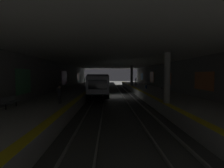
{
  "coord_description": "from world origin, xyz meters",
  "views": [
    {
      "loc": [
        -27.12,
        0.92,
        3.64
      ],
      "look_at": [
        10.32,
        0.07,
        1.41
      ],
      "focal_mm": 26.15,
      "sensor_mm": 36.0,
      "label": 1
    }
  ],
  "objects_px": {
    "pillar_near": "(167,78)",
    "bench_right_mid": "(68,85)",
    "person_standing_far": "(136,82)",
    "bench_left_near": "(164,86)",
    "trash_bin": "(57,90)",
    "metro_train": "(104,80)",
    "bench_right_near": "(10,101)",
    "suitcase_rolling": "(146,87)",
    "person_boarding": "(60,94)",
    "bench_left_far": "(145,82)",
    "person_waiting_near": "(85,81)",
    "bench_left_mid": "(149,83)",
    "person_walking_mid": "(60,87)",
    "pillar_far": "(132,76)",
    "bench_right_far": "(79,82)"
  },
  "relations": [
    {
      "from": "pillar_near",
      "to": "bench_right_mid",
      "type": "xyz_separation_m",
      "value": [
        16.05,
        12.88,
        -1.75
      ]
    },
    {
      "from": "pillar_near",
      "to": "person_standing_far",
      "type": "bearing_deg",
      "value": -2.62
    },
    {
      "from": "bench_left_near",
      "to": "trash_bin",
      "type": "relative_size",
      "value": 2.0
    },
    {
      "from": "metro_train",
      "to": "person_standing_far",
      "type": "relative_size",
      "value": 31.84
    },
    {
      "from": "metro_train",
      "to": "bench_right_mid",
      "type": "height_order",
      "value": "metro_train"
    },
    {
      "from": "bench_right_near",
      "to": "suitcase_rolling",
      "type": "distance_m",
      "value": 22.07
    },
    {
      "from": "person_boarding",
      "to": "trash_bin",
      "type": "height_order",
      "value": "person_boarding"
    },
    {
      "from": "bench_left_far",
      "to": "person_waiting_near",
      "type": "bearing_deg",
      "value": 88.33
    },
    {
      "from": "bench_left_mid",
      "to": "trash_bin",
      "type": "xyz_separation_m",
      "value": [
        -15.8,
        16.33,
        -0.1
      ]
    },
    {
      "from": "pillar_near",
      "to": "person_boarding",
      "type": "distance_m",
      "value": 9.68
    },
    {
      "from": "bench_right_near",
      "to": "trash_bin",
      "type": "distance_m",
      "value": 9.39
    },
    {
      "from": "person_waiting_near",
      "to": "trash_bin",
      "type": "bearing_deg",
      "value": 177.67
    },
    {
      "from": "pillar_near",
      "to": "bench_right_mid",
      "type": "bearing_deg",
      "value": 38.76
    },
    {
      "from": "bench_right_mid",
      "to": "suitcase_rolling",
      "type": "height_order",
      "value": "suitcase_rolling"
    },
    {
      "from": "person_waiting_near",
      "to": "pillar_near",
      "type": "bearing_deg",
      "value": -157.41
    },
    {
      "from": "bench_left_near",
      "to": "person_walking_mid",
      "type": "relative_size",
      "value": 1.08
    },
    {
      "from": "bench_right_mid",
      "to": "person_waiting_near",
      "type": "relative_size",
      "value": 1.01
    },
    {
      "from": "trash_bin",
      "to": "suitcase_rolling",
      "type": "bearing_deg",
      "value": -62.0
    },
    {
      "from": "person_walking_mid",
      "to": "person_standing_far",
      "type": "height_order",
      "value": "person_standing_far"
    },
    {
      "from": "pillar_near",
      "to": "metro_train",
      "type": "relative_size",
      "value": 0.08
    },
    {
      "from": "person_walking_mid",
      "to": "person_standing_far",
      "type": "relative_size",
      "value": 0.91
    },
    {
      "from": "pillar_far",
      "to": "bench_left_near",
      "type": "height_order",
      "value": "pillar_far"
    },
    {
      "from": "bench_right_far",
      "to": "trash_bin",
      "type": "xyz_separation_m",
      "value": [
        -20.02,
        -0.73,
        -0.1
      ]
    },
    {
      "from": "person_walking_mid",
      "to": "suitcase_rolling",
      "type": "height_order",
      "value": "person_walking_mid"
    },
    {
      "from": "person_boarding",
      "to": "bench_left_far",
      "type": "bearing_deg",
      "value": -27.11
    },
    {
      "from": "pillar_far",
      "to": "person_boarding",
      "type": "height_order",
      "value": "pillar_far"
    },
    {
      "from": "bench_right_mid",
      "to": "pillar_near",
      "type": "bearing_deg",
      "value": -141.24
    },
    {
      "from": "pillar_far",
      "to": "person_walking_mid",
      "type": "height_order",
      "value": "pillar_far"
    },
    {
      "from": "pillar_near",
      "to": "person_boarding",
      "type": "bearing_deg",
      "value": 90.27
    },
    {
      "from": "pillar_far",
      "to": "bench_right_near",
      "type": "distance_m",
      "value": 27.21
    },
    {
      "from": "bench_left_mid",
      "to": "person_walking_mid",
      "type": "height_order",
      "value": "person_walking_mid"
    },
    {
      "from": "pillar_far",
      "to": "bench_right_mid",
      "type": "bearing_deg",
      "value": 115.12
    },
    {
      "from": "pillar_far",
      "to": "bench_right_near",
      "type": "relative_size",
      "value": 2.68
    },
    {
      "from": "bench_right_mid",
      "to": "trash_bin",
      "type": "distance_m",
      "value": 8.53
    },
    {
      "from": "person_waiting_near",
      "to": "person_walking_mid",
      "type": "relative_size",
      "value": 1.06
    },
    {
      "from": "bench_right_mid",
      "to": "person_standing_far",
      "type": "height_order",
      "value": "person_standing_far"
    },
    {
      "from": "bench_left_near",
      "to": "bench_right_mid",
      "type": "height_order",
      "value": "same"
    },
    {
      "from": "pillar_near",
      "to": "person_standing_far",
      "type": "xyz_separation_m",
      "value": [
        22.4,
        -1.02,
        -1.33
      ]
    },
    {
      "from": "metro_train",
      "to": "bench_right_far",
      "type": "bearing_deg",
      "value": 127.38
    },
    {
      "from": "metro_train",
      "to": "person_boarding",
      "type": "xyz_separation_m",
      "value": [
        -32.45,
        3.02,
        -0.13
      ]
    },
    {
      "from": "bench_right_mid",
      "to": "bench_left_mid",
      "type": "bearing_deg",
      "value": -66.86
    },
    {
      "from": "person_standing_far",
      "to": "suitcase_rolling",
      "type": "bearing_deg",
      "value": -175.73
    },
    {
      "from": "person_waiting_near",
      "to": "suitcase_rolling",
      "type": "height_order",
      "value": "person_waiting_near"
    },
    {
      "from": "pillar_near",
      "to": "bench_left_mid",
      "type": "height_order",
      "value": "pillar_near"
    },
    {
      "from": "bench_right_near",
      "to": "bench_left_far",
      "type": "bearing_deg",
      "value": -30.8
    },
    {
      "from": "bench_right_near",
      "to": "bench_right_mid",
      "type": "height_order",
      "value": "same"
    },
    {
      "from": "metro_train",
      "to": "person_waiting_near",
      "type": "distance_m",
      "value": 7.03
    },
    {
      "from": "bench_right_mid",
      "to": "trash_bin",
      "type": "relative_size",
      "value": 2.0
    },
    {
      "from": "person_walking_mid",
      "to": "person_boarding",
      "type": "relative_size",
      "value": 1.01
    },
    {
      "from": "pillar_near",
      "to": "pillar_far",
      "type": "distance_m",
      "value": 22.09
    }
  ]
}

